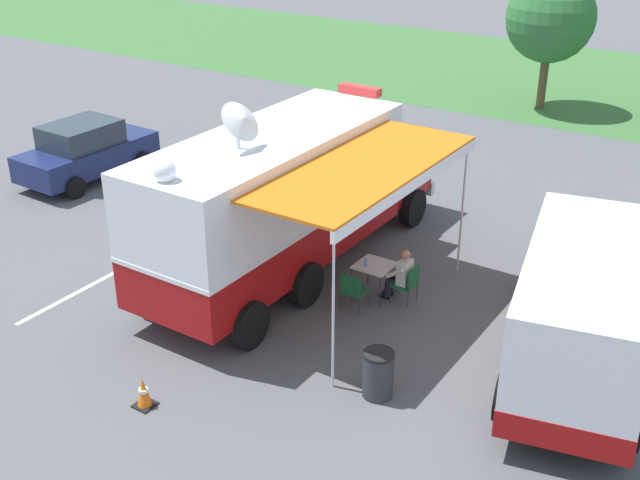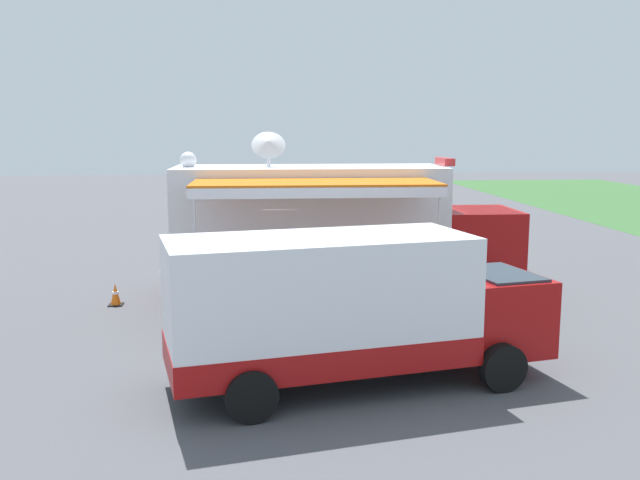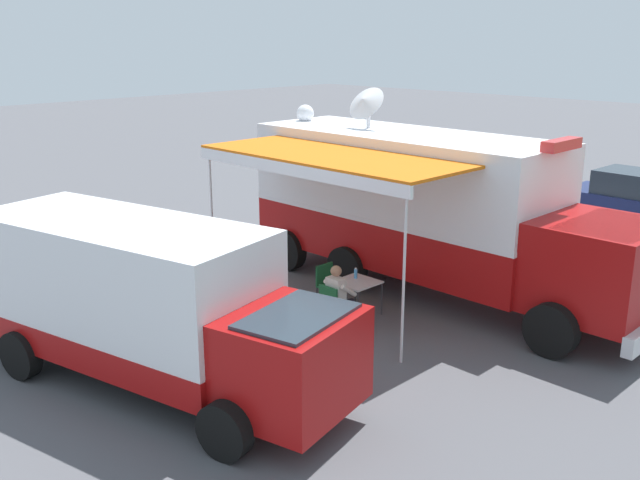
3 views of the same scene
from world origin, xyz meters
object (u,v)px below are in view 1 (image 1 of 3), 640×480
Objects in this scene: seated_responder at (401,274)px; traffic_cone at (144,393)px; command_truck at (293,191)px; folding_chair_at_table at (408,282)px; folding_chair_beside_table at (353,289)px; support_truck at (584,306)px; water_bottle at (366,262)px; trash_bin at (378,374)px; car_behind_truck at (86,151)px; folding_table at (375,267)px.

seated_responder is 2.16× the size of traffic_cone.
seated_responder reaches higher than traffic_cone.
command_truck reaches higher than folding_chair_at_table.
support_truck reaches higher than folding_chair_beside_table.
support_truck is at bearing -3.90° from water_bottle.
water_bottle is at bearing 76.51° from traffic_cone.
water_bottle is 0.25× the size of trash_bin.
seated_responder is 3.51m from trash_bin.
water_bottle is at bearing -9.05° from car_behind_truck.
support_truck is (4.66, 0.38, 0.87)m from folding_chair_beside_table.
car_behind_truck is (-10.73, 1.54, 0.21)m from folding_table.
folding_chair_beside_table is 0.70× the size of seated_responder.
folding_table is at bearing -174.98° from folding_chair_at_table.
folding_chair_beside_table is at bearing 129.07° from trash_bin.
traffic_cone is at bearing -139.29° from support_truck.
seated_responder reaches higher than folding_chair_at_table.
folding_chair_at_table is at bearing 68.57° from traffic_cone.
command_truck reaches higher than folding_table.
command_truck is 2.78m from folding_chair_beside_table.
seated_responder is 6.16m from traffic_cone.
folding_table is at bearing 75.58° from traffic_cone.
trash_bin reaches higher than folding_table.
folding_table is (2.23, -0.11, -1.27)m from command_truck.
car_behind_truck reaches higher than trash_bin.
trash_bin is (1.91, -2.35, -0.06)m from folding_chair_beside_table.
seated_responder is at bearing 54.60° from folding_chair_beside_table.
seated_responder is 4.11m from support_truck.
traffic_cone is at bearing -103.49° from water_bottle.
trash_bin is (1.86, -3.20, -0.22)m from folding_table.
support_truck is at bearing -7.47° from car_behind_truck.
folding_chair_at_table is 3.44m from trash_bin.
water_bottle reaches higher than traffic_cone.
folding_chair_beside_table is (-0.84, -0.92, 0.00)m from folding_chair_at_table.
folding_chair_beside_table is at bearing -82.71° from water_bottle.
car_behind_truck is (-10.69, 2.39, 0.37)m from folding_chair_beside_table.
seated_responder is 0.29× the size of car_behind_truck.
folding_table is 0.87m from folding_chair_beside_table.
command_truck is at bearing 179.27° from folding_chair_at_table.
seated_responder is at bearing -0.72° from command_truck.
command_truck is at bearing 97.45° from traffic_cone.
command_truck is 10.47× the size of trash_bin.
water_bottle is 3.66m from trash_bin.
trash_bin is at bearing -72.00° from folding_chair_at_table.
folding_chair_beside_table is at bearing -12.60° from car_behind_truck.
trash_bin reaches higher than folding_chair_at_table.
car_behind_truck is (-11.53, 1.47, 0.37)m from folding_chair_at_table.
car_behind_truck reaches higher than folding_chair_beside_table.
command_truck is 2.57m from folding_table.
command_truck reaches higher than trash_bin.
folding_table is 4.70m from support_truck.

